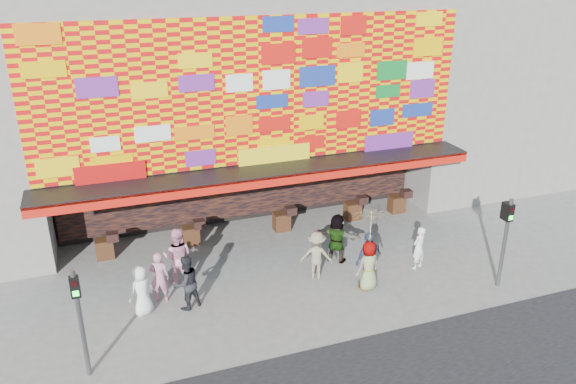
{
  "coord_description": "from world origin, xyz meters",
  "views": [
    {
      "loc": [
        -5.28,
        -13.78,
        9.6
      ],
      "look_at": [
        0.34,
        2.0,
        2.68
      ],
      "focal_mm": 35.0,
      "sensor_mm": 36.0,
      "label": 1
    }
  ],
  "objects_px": {
    "ped_d": "(316,255)",
    "ped_i": "(178,256)",
    "signal_left": "(79,312)",
    "ped_a": "(142,290)",
    "signal_right": "(506,233)",
    "ped_g": "(369,265)",
    "parasol": "(371,226)",
    "ped_c": "(186,283)",
    "ped_b": "(159,277)",
    "ped_e": "(368,259)",
    "ped_h": "(419,248)",
    "ped_f": "(337,238)"
  },
  "relations": [
    {
      "from": "ped_g",
      "to": "parasol",
      "type": "xyz_separation_m",
      "value": [
        0.0,
        0.0,
        1.38
      ]
    },
    {
      "from": "ped_b",
      "to": "ped_i",
      "type": "bearing_deg",
      "value": -112.88
    },
    {
      "from": "signal_left",
      "to": "ped_b",
      "type": "bearing_deg",
      "value": 51.58
    },
    {
      "from": "ped_a",
      "to": "parasol",
      "type": "relative_size",
      "value": 0.8
    },
    {
      "from": "ped_c",
      "to": "signal_right",
      "type": "bearing_deg",
      "value": 144.22
    },
    {
      "from": "ped_i",
      "to": "ped_h",
      "type": "bearing_deg",
      "value": -171.33
    },
    {
      "from": "ped_b",
      "to": "ped_c",
      "type": "distance_m",
      "value": 0.95
    },
    {
      "from": "ped_f",
      "to": "ped_g",
      "type": "distance_m",
      "value": 1.96
    },
    {
      "from": "signal_right",
      "to": "ped_a",
      "type": "bearing_deg",
      "value": 168.31
    },
    {
      "from": "signal_left",
      "to": "ped_a",
      "type": "bearing_deg",
      "value": 54.64
    },
    {
      "from": "signal_left",
      "to": "parasol",
      "type": "xyz_separation_m",
      "value": [
        8.4,
        1.25,
        0.34
      ]
    },
    {
      "from": "ped_h",
      "to": "signal_left",
      "type": "bearing_deg",
      "value": -12.92
    },
    {
      "from": "signal_right",
      "to": "ped_b",
      "type": "height_order",
      "value": "signal_right"
    },
    {
      "from": "ped_a",
      "to": "ped_f",
      "type": "bearing_deg",
      "value": 162.24
    },
    {
      "from": "signal_left",
      "to": "ped_f",
      "type": "distance_m",
      "value": 8.84
    },
    {
      "from": "ped_c",
      "to": "ped_h",
      "type": "xyz_separation_m",
      "value": [
        7.7,
        -0.24,
        -0.1
      ]
    },
    {
      "from": "ped_f",
      "to": "parasol",
      "type": "bearing_deg",
      "value": 134.16
    },
    {
      "from": "signal_right",
      "to": "ped_g",
      "type": "xyz_separation_m",
      "value": [
        -4.0,
        1.25,
        -1.04
      ]
    },
    {
      "from": "signal_right",
      "to": "ped_e",
      "type": "relative_size",
      "value": 1.64
    },
    {
      "from": "signal_right",
      "to": "ped_i",
      "type": "distance_m",
      "value": 10.22
    },
    {
      "from": "ped_i",
      "to": "parasol",
      "type": "xyz_separation_m",
      "value": [
        5.54,
        -2.29,
        1.23
      ]
    },
    {
      "from": "ped_e",
      "to": "ped_i",
      "type": "xyz_separation_m",
      "value": [
        -5.66,
        2.05,
        0.05
      ]
    },
    {
      "from": "ped_c",
      "to": "parasol",
      "type": "distance_m",
      "value": 5.76
    },
    {
      "from": "ped_d",
      "to": "ped_f",
      "type": "distance_m",
      "value": 1.31
    },
    {
      "from": "ped_f",
      "to": "ped_i",
      "type": "relative_size",
      "value": 0.9
    },
    {
      "from": "ped_b",
      "to": "ped_f",
      "type": "relative_size",
      "value": 0.95
    },
    {
      "from": "ped_c",
      "to": "ped_d",
      "type": "height_order",
      "value": "ped_c"
    },
    {
      "from": "ped_g",
      "to": "ped_i",
      "type": "xyz_separation_m",
      "value": [
        -5.54,
        2.29,
        0.15
      ]
    },
    {
      "from": "ped_a",
      "to": "ped_b",
      "type": "bearing_deg",
      "value": -165.53
    },
    {
      "from": "signal_left",
      "to": "ped_g",
      "type": "bearing_deg",
      "value": 8.47
    },
    {
      "from": "signal_right",
      "to": "ped_f",
      "type": "relative_size",
      "value": 1.73
    },
    {
      "from": "ped_h",
      "to": "ped_d",
      "type": "bearing_deg",
      "value": -32.35
    },
    {
      "from": "signal_left",
      "to": "ped_d",
      "type": "xyz_separation_m",
      "value": [
        7.12,
        2.42,
        -1.05
      ]
    },
    {
      "from": "ped_d",
      "to": "ped_i",
      "type": "xyz_separation_m",
      "value": [
        -4.27,
        1.12,
        0.16
      ]
    },
    {
      "from": "ped_h",
      "to": "parasol",
      "type": "xyz_separation_m",
      "value": [
        -2.17,
        -0.6,
        1.44
      ]
    },
    {
      "from": "signal_left",
      "to": "signal_right",
      "type": "bearing_deg",
      "value": 0.0
    },
    {
      "from": "ped_g",
      "to": "ped_i",
      "type": "distance_m",
      "value": 6.0
    },
    {
      "from": "signal_left",
      "to": "signal_right",
      "type": "height_order",
      "value": "same"
    },
    {
      "from": "signal_left",
      "to": "parasol",
      "type": "height_order",
      "value": "signal_left"
    },
    {
      "from": "signal_right",
      "to": "ped_g",
      "type": "height_order",
      "value": "signal_right"
    },
    {
      "from": "ped_b",
      "to": "ped_c",
      "type": "height_order",
      "value": "ped_c"
    },
    {
      "from": "ped_d",
      "to": "ped_e",
      "type": "xyz_separation_m",
      "value": [
        1.39,
        -0.93,
        0.1
      ]
    },
    {
      "from": "ped_e",
      "to": "ped_h",
      "type": "xyz_separation_m",
      "value": [
        2.05,
        0.36,
        -0.16
      ]
    },
    {
      "from": "ped_e",
      "to": "ped_i",
      "type": "height_order",
      "value": "ped_i"
    },
    {
      "from": "ped_c",
      "to": "ped_d",
      "type": "xyz_separation_m",
      "value": [
        4.26,
        0.33,
        -0.04
      ]
    },
    {
      "from": "ped_b",
      "to": "ped_g",
      "type": "distance_m",
      "value": 6.41
    },
    {
      "from": "ped_b",
      "to": "ped_h",
      "type": "bearing_deg",
      "value": -168.62
    },
    {
      "from": "signal_left",
      "to": "ped_h",
      "type": "bearing_deg",
      "value": 9.92
    },
    {
      "from": "signal_right",
      "to": "ped_e",
      "type": "xyz_separation_m",
      "value": [
        -3.89,
        1.49,
        -0.94
      ]
    },
    {
      "from": "ped_f",
      "to": "parasol",
      "type": "height_order",
      "value": "parasol"
    }
  ]
}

